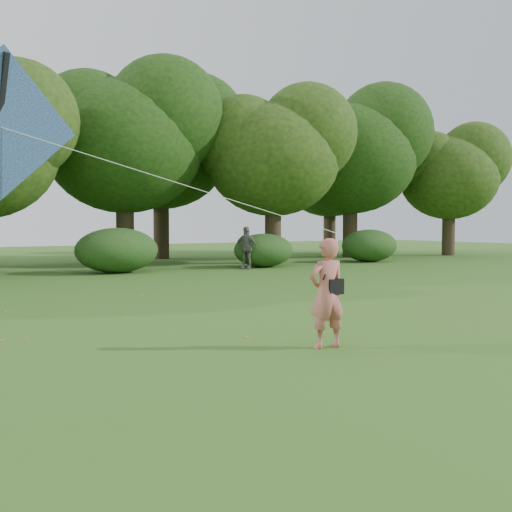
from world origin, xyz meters
TOP-DOWN VIEW (x-y plane):
  - ground at (0.00, 0.00)m, footprint 100.00×100.00m
  - man_kite_flyer at (0.06, 0.76)m, footprint 0.71×0.51m
  - bystander_right at (8.64, 16.79)m, footprint 1.03×1.19m
  - crossbody_bag at (0.18, 0.73)m, footprint 0.43×0.20m
  - flying_kite at (-4.61, 2.93)m, footprint 6.14×2.58m
  - tree_line at (1.67, 22.88)m, footprint 54.70×15.30m
  - shrub_band at (-0.72, 17.60)m, footprint 39.15×3.22m
  - fallen_leaves at (0.30, 6.72)m, footprint 9.96×8.89m

SIDE VIEW (x-z plane):
  - ground at x=0.00m, z-range 0.00..0.00m
  - fallen_leaves at x=0.30m, z-range 0.00..0.01m
  - shrub_band at x=-0.72m, z-range -0.08..1.79m
  - man_kite_flyer at x=0.06m, z-range 0.00..1.83m
  - bystander_right at x=8.64m, z-range 0.00..1.92m
  - crossbody_bag at x=0.18m, z-range 0.68..1.40m
  - flying_kite at x=-4.61m, z-range 1.93..5.09m
  - tree_line at x=1.67m, z-range 0.86..10.35m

